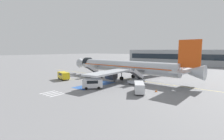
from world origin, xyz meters
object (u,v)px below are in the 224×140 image
service_van_0 (92,83)px  ground_crew_1 (114,79)px  boarding_stairs_forward (92,74)px  boarding_stairs_aft (137,80)px  service_van_2 (63,75)px  ground_crew_0 (102,74)px  service_van_1 (139,87)px  fuel_tanker (177,68)px  ground_crew_2 (101,76)px  traffic_cone_0 (156,90)px  terminal_building (211,58)px  airliner (125,67)px

service_van_0 → ground_crew_1: size_ratio=2.66×
boarding_stairs_forward → boarding_stairs_aft: boarding_stairs_forward is taller
service_van_2 → boarding_stairs_aft: bearing=-51.8°
service_van_0 → ground_crew_0: (-8.84, 13.59, -0.27)m
service_van_1 → service_van_2: (-25.94, 0.73, 0.06)m
ground_crew_1 → boarding_stairs_forward: bearing=-109.8°
fuel_tanker → service_van_1: size_ratio=1.59×
ground_crew_2 → ground_crew_1: bearing=-72.3°
service_van_0 → traffic_cone_0: service_van_0 is taller
ground_crew_0 → traffic_cone_0: 22.74m
service_van_0 → ground_crew_2: 14.21m
service_van_0 → traffic_cone_0: bearing=-112.4°
fuel_tanker → traffic_cone_0: bearing=-161.7°
boarding_stairs_forward → traffic_cone_0: size_ratio=9.43×
service_van_2 → ground_crew_1: bearing=-50.7°
boarding_stairs_aft → terminal_building: 71.55m
ground_crew_0 → ground_crew_2: ground_crew_0 is taller
service_van_1 → service_van_2: size_ratio=1.04×
ground_crew_2 → terminal_building: (19.07, 70.76, 3.51)m
fuel_tanker → service_van_2: size_ratio=1.66×
boarding_stairs_aft → traffic_cone_0: 9.42m
boarding_stairs_forward → service_van_2: 9.49m
service_van_1 → ground_crew_2: bearing=-57.8°
ground_crew_2 → traffic_cone_0: ground_crew_2 is taller
service_van_0 → ground_crew_1: 9.67m
traffic_cone_0 → service_van_0: bearing=-153.8°
fuel_tanker → service_van_0: size_ratio=1.93×
terminal_building → ground_crew_2: bearing=-105.1°
boarding_stairs_forward → fuel_tanker: boarding_stairs_forward is taller
airliner → ground_crew_0: bearing=116.5°
boarding_stairs_forward → ground_crew_0: (3.77, 0.75, 0.03)m
ground_crew_0 → terminal_building: 72.08m
boarding_stairs_forward → boarding_stairs_aft: (17.50, -1.32, -0.02)m
airliner → service_van_0: size_ratio=9.79×
airliner → ground_crew_1: bearing=-168.2°
terminal_building → traffic_cone_0: bearing=-89.0°
ground_crew_2 → traffic_cone_0: bearing=-68.7°
terminal_building → service_van_2: bearing=-108.9°
fuel_tanker → ground_crew_0: size_ratio=4.84×
fuel_tanker → boarding_stairs_forward: bearing=154.9°
ground_crew_2 → boarding_stairs_forward: bearing=116.4°
fuel_tanker → ground_crew_1: fuel_tanker is taller
boarding_stairs_aft → fuel_tanker: 30.33m
service_van_1 → service_van_0: bearing=-14.9°
boarding_stairs_forward → traffic_cone_0: boarding_stairs_forward is taller
airliner → service_van_2: size_ratio=8.42×
boarding_stairs_aft → boarding_stairs_forward: bearing=-180.0°
boarding_stairs_aft → service_van_0: size_ratio=1.17×
service_van_0 → ground_crew_0: 16.21m
boarding_stairs_forward → ground_crew_2: (4.90, -0.91, -0.05)m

